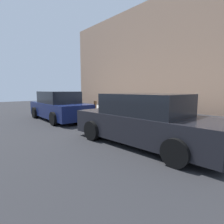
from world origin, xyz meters
name	(u,v)px	position (x,y,z in m)	size (l,w,h in m)	color
ground_plane	(92,119)	(0.00, 0.00, 0.00)	(40.00, 40.00, 0.00)	#28282B
sidewalk_curb	(123,114)	(0.00, -2.50, 0.07)	(18.00, 5.00, 0.14)	#9E9B93
building_facade_sidewalk_side	(171,56)	(0.00, -8.21, 4.46)	(24.00, 3.00, 8.92)	#9E7A60
suitcase_black_0	(155,118)	(-3.87, -0.57, 0.47)	(0.36, 0.24, 0.92)	black
suitcase_navy_1	(147,116)	(-3.41, -0.58, 0.51)	(0.36, 0.23, 0.80)	navy
suitcase_red_2	(138,115)	(-2.90, -0.63, 0.47)	(0.45, 0.23, 0.92)	red
suitcase_teal_3	(129,114)	(-2.32, -0.58, 0.45)	(0.51, 0.25, 0.69)	#0F606B
suitcase_maroon_4	(120,113)	(-1.78, -0.54, 0.48)	(0.37, 0.20, 0.93)	maroon
suitcase_silver_5	(114,112)	(-1.30, -0.55, 0.49)	(0.38, 0.26, 1.01)	#9EA0A8
fire_hydrant	(104,110)	(-0.46, -0.56, 0.52)	(0.39, 0.21, 0.73)	#99999E
bollard_post	(95,108)	(0.21, -0.41, 0.58)	(0.17, 0.17, 0.87)	brown
parked_car_charcoal_0	(145,121)	(-4.91, 1.45, 0.72)	(4.74, 2.20, 1.54)	black
parked_car_navy_1	(59,106)	(1.08, 1.45, 0.74)	(4.65, 2.06, 1.56)	#141E4C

